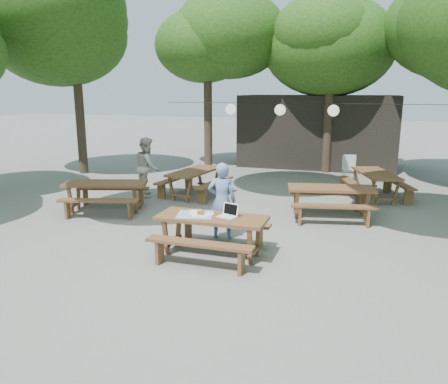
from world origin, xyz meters
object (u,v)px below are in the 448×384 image
object	(u,v)px
woman	(222,201)
plastic_chair	(349,175)
second_person	(148,167)
picnic_table_nw	(106,196)
main_picnic_table	(212,235)

from	to	relation	value
woman	plastic_chair	size ratio (longest dim) A/B	1.76
woman	second_person	world-z (taller)	second_person
picnic_table_nw	woman	world-z (taller)	woman
main_picnic_table	woman	size ratio (longest dim) A/B	1.26
plastic_chair	picnic_table_nw	bearing A→B (deg)	-149.18
main_picnic_table	picnic_table_nw	bearing A→B (deg)	150.65
main_picnic_table	picnic_table_nw	xyz separation A→B (m)	(-3.55, 2.00, 0.00)
second_person	main_picnic_table	bearing A→B (deg)	-164.65
woman	plastic_chair	world-z (taller)	woman
woman	plastic_chair	xyz separation A→B (m)	(2.23, 6.67, -0.53)
main_picnic_table	second_person	distance (m)	5.13
main_picnic_table	woman	distance (m)	1.07
second_person	plastic_chair	xyz separation A→B (m)	(5.45, 3.79, -0.59)
second_person	picnic_table_nw	bearing A→B (deg)	148.29
picnic_table_nw	plastic_chair	size ratio (longest dim) A/B	2.53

